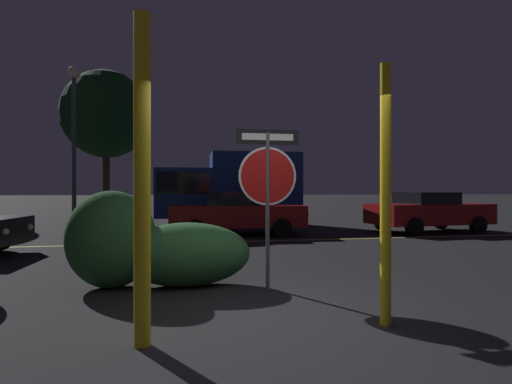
% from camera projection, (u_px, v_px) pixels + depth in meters
% --- Properties ---
extents(ground_plane, '(260.00, 260.00, 0.00)m').
position_uv_depth(ground_plane, '(270.00, 321.00, 4.48)').
color(ground_plane, black).
extents(road_center_stripe, '(37.07, 0.12, 0.01)m').
position_uv_depth(road_center_stripe, '(215.00, 242.00, 11.32)').
color(road_center_stripe, gold).
rests_on(road_center_stripe, ground_plane).
extents(stop_sign, '(0.96, 0.06, 2.38)m').
position_uv_depth(stop_sign, '(268.00, 176.00, 5.97)').
color(stop_sign, '#4C4C51').
rests_on(stop_sign, ground_plane).
extents(yellow_pole_left, '(0.16, 0.16, 3.14)m').
position_uv_depth(yellow_pole_left, '(142.00, 180.00, 3.76)').
color(yellow_pole_left, yellow).
rests_on(yellow_pole_left, ground_plane).
extents(yellow_pole_right, '(0.12, 0.12, 2.85)m').
position_uv_depth(yellow_pole_right, '(386.00, 194.00, 4.34)').
color(yellow_pole_right, yellow).
rests_on(yellow_pole_right, ground_plane).
extents(hedge_bush_1, '(1.33, 0.96, 1.47)m').
position_uv_depth(hedge_bush_1, '(111.00, 239.00, 6.00)').
color(hedge_bush_1, '#285B2D').
rests_on(hedge_bush_1, ground_plane).
extents(hedge_bush_2, '(1.97, 0.91, 0.98)m').
position_uv_depth(hedge_bush_2, '(186.00, 254.00, 6.11)').
color(hedge_bush_2, '#2D6633').
rests_on(hedge_bush_2, ground_plane).
extents(passing_car_2, '(4.52, 2.19, 1.44)m').
position_uv_depth(passing_car_2, '(237.00, 213.00, 13.16)').
color(passing_car_2, maroon).
rests_on(passing_car_2, ground_plane).
extents(passing_car_3, '(4.35, 2.24, 1.41)m').
position_uv_depth(passing_car_3, '(428.00, 212.00, 14.10)').
color(passing_car_3, maroon).
rests_on(passing_car_3, ground_plane).
extents(delivery_truck, '(5.84, 2.40, 3.01)m').
position_uv_depth(delivery_truck, '(228.00, 188.00, 16.41)').
color(delivery_truck, navy).
rests_on(delivery_truck, ground_plane).
extents(street_lamp, '(0.47, 0.47, 6.22)m').
position_uv_depth(street_lamp, '(74.00, 121.00, 15.23)').
color(street_lamp, '#4C4C51').
rests_on(street_lamp, ground_plane).
extents(tree_0, '(4.06, 4.06, 7.06)m').
position_uv_depth(tree_0, '(106.00, 115.00, 18.60)').
color(tree_0, '#422D1E').
rests_on(tree_0, ground_plane).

